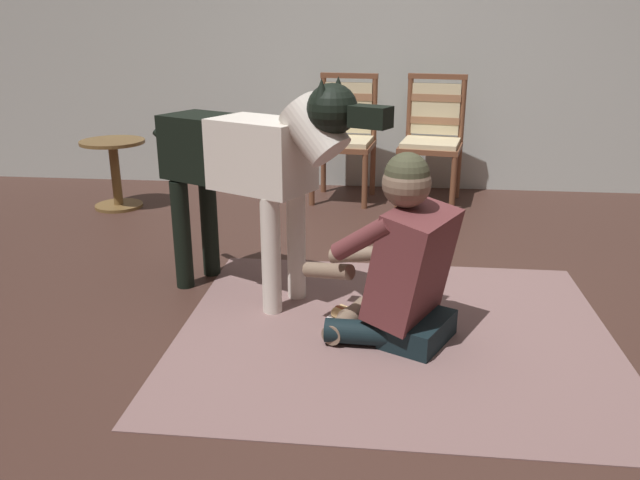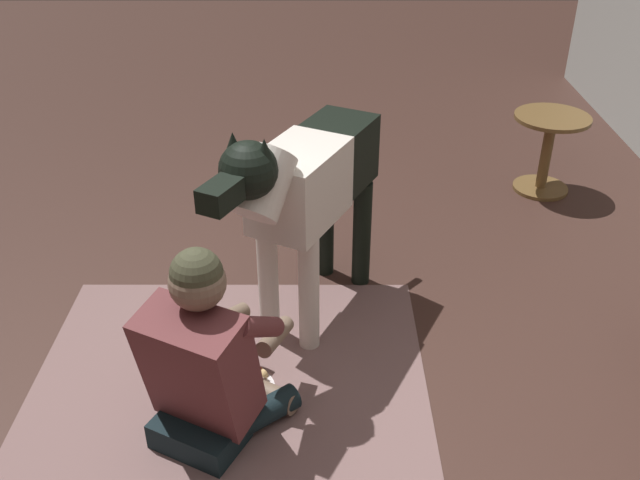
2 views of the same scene
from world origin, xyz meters
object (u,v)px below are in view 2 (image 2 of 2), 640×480
object	(u,v)px
person_sitting_on_floor	(207,361)
hot_dog_on_plate	(246,385)
round_side_table	(548,146)
large_dog	(306,187)

from	to	relation	value
person_sitting_on_floor	hot_dog_on_plate	distance (m)	0.41
hot_dog_on_plate	round_side_table	bearing A→B (deg)	136.94
round_side_table	person_sitting_on_floor	bearing A→B (deg)	-41.68
large_dog	round_side_table	distance (m)	2.13
person_sitting_on_floor	round_side_table	size ratio (longest dim) A/B	1.64
hot_dog_on_plate	round_side_table	distance (m)	2.65
large_dog	hot_dog_on_plate	xyz separation A→B (m)	(0.52, -0.26, -0.70)
person_sitting_on_floor	large_dog	bearing A→B (deg)	153.33
large_dog	round_side_table	size ratio (longest dim) A/B	2.47
hot_dog_on_plate	round_side_table	size ratio (longest dim) A/B	0.49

